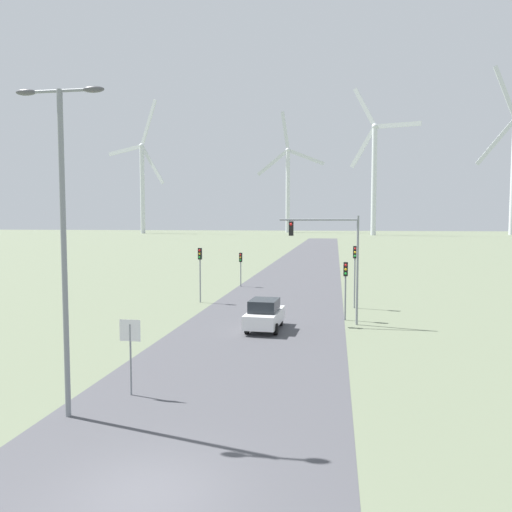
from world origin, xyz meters
TOP-DOWN VIEW (x-y plane):
  - ground_plane at (0.00, 0.00)m, footprint 600.00×600.00m
  - road_surface at (0.00, 48.00)m, footprint 10.00×240.00m
  - streetlamp at (-4.28, 4.07)m, footprint 3.00×0.32m
  - stop_sign_near at (-3.04, 6.30)m, footprint 0.81×0.07m
  - traffic_light_post_near_left at (-6.09, 26.89)m, footprint 0.28×0.34m
  - traffic_light_post_near_right at (5.04, 21.65)m, footprint 0.28×0.34m
  - traffic_light_post_mid_left at (-4.73, 36.71)m, footprint 0.28×0.33m
  - traffic_light_post_mid_right at (5.80, 26.26)m, footprint 0.28×0.34m
  - traffic_light_mast_overhead at (4.12, 20.32)m, footprint 4.89×0.35m
  - car_approaching at (0.28, 17.99)m, footprint 2.02×4.19m
  - wind_turbine_far_left at (-89.69, 223.84)m, footprint 34.43×14.94m
  - wind_turbine_left at (-20.91, 254.39)m, footprint 35.72×2.60m
  - wind_turbine_center at (20.41, 210.08)m, footprint 28.18×12.37m

SIDE VIEW (x-z plane):
  - ground_plane at x=0.00m, z-range 0.00..0.00m
  - road_surface at x=0.00m, z-range 0.00..0.01m
  - car_approaching at x=0.28m, z-range 0.00..1.83m
  - stop_sign_near at x=-3.04m, z-range 0.57..3.40m
  - traffic_light_post_mid_left at x=-4.73m, z-range 0.78..4.09m
  - traffic_light_post_near_right at x=5.04m, z-range 0.88..4.66m
  - traffic_light_post_near_left at x=-6.09m, z-range 0.99..5.29m
  - traffic_light_post_mid_right at x=5.80m, z-range 1.05..5.63m
  - traffic_light_mast_overhead at x=4.12m, z-range 1.42..8.17m
  - streetlamp at x=-4.28m, z-range 1.27..11.91m
  - wind_turbine_left at x=-20.91m, z-range -4.66..58.92m
  - wind_turbine_far_left at x=-89.69m, z-range -4.84..59.19m
  - wind_turbine_center at x=20.41m, z-range -3.36..60.43m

